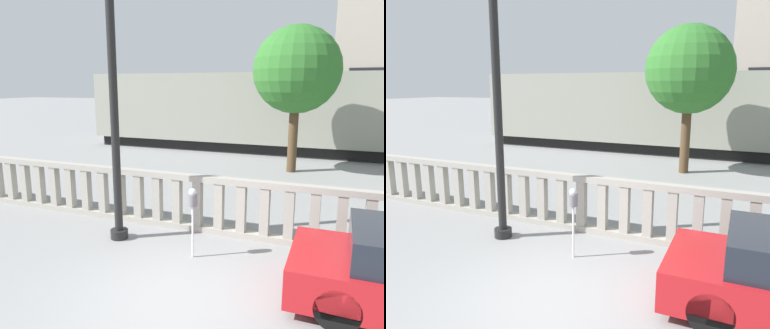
% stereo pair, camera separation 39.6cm
% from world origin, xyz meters
% --- Properties ---
extents(ground_plane, '(160.00, 160.00, 0.00)m').
position_xyz_m(ground_plane, '(0.00, 0.00, 0.00)').
color(ground_plane, gray).
extents(balustrade, '(16.94, 0.24, 1.35)m').
position_xyz_m(balustrade, '(-0.00, 2.89, 0.68)').
color(balustrade, '#9E998E').
rests_on(balustrade, ground).
extents(lamppost, '(0.39, 0.39, 5.92)m').
position_xyz_m(lamppost, '(-2.27, 1.82, 3.15)').
color(lamppost, black).
rests_on(lamppost, ground).
extents(parking_meter, '(0.19, 0.19, 1.43)m').
position_xyz_m(parking_meter, '(-0.38, 1.53, 1.16)').
color(parking_meter, silver).
rests_on(parking_meter, ground).
extents(train_near, '(27.73, 3.11, 4.58)m').
position_xyz_m(train_near, '(3.29, 14.41, 2.08)').
color(train_near, black).
rests_on(train_near, ground).
extents(train_far, '(19.43, 2.76, 4.55)m').
position_xyz_m(train_far, '(-4.15, 24.78, 2.07)').
color(train_far, black).
rests_on(train_far, ground).
extents(tree_right, '(3.30, 3.30, 5.60)m').
position_xyz_m(tree_right, '(0.49, 10.06, 3.93)').
color(tree_right, '#4C3823').
rests_on(tree_right, ground).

